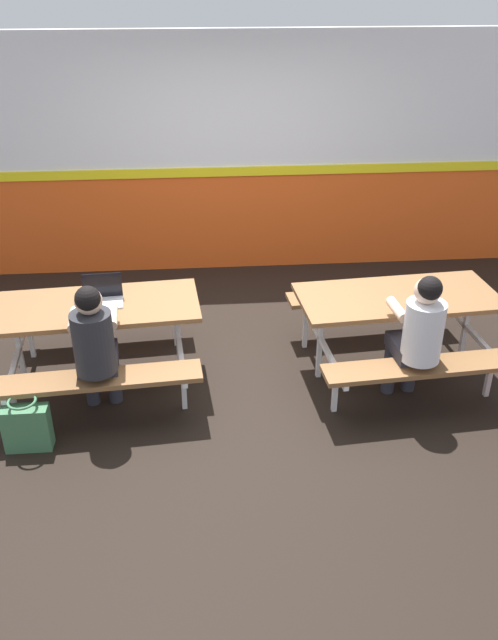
# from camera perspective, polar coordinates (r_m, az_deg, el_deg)

# --- Properties ---
(ground_plane) EXTENTS (10.00, 10.00, 0.02)m
(ground_plane) POSITION_cam_1_polar(r_m,az_deg,el_deg) (5.90, -0.07, -4.35)
(ground_plane) COLOR black
(accent_backdrop) EXTENTS (8.00, 0.14, 2.60)m
(accent_backdrop) POSITION_cam_1_polar(r_m,az_deg,el_deg) (7.51, -1.54, 13.52)
(accent_backdrop) COLOR #E55119
(accent_backdrop) RESTS_ON ground
(picnic_table_left) EXTENTS (1.72, 1.67, 0.74)m
(picnic_table_left) POSITION_cam_1_polar(r_m,az_deg,el_deg) (5.59, -12.91, -0.23)
(picnic_table_left) COLOR brown
(picnic_table_left) RESTS_ON ground
(picnic_table_right) EXTENTS (1.72, 1.67, 0.74)m
(picnic_table_right) POSITION_cam_1_polar(r_m,az_deg,el_deg) (5.74, 12.57, 0.61)
(picnic_table_right) COLOR brown
(picnic_table_right) RESTS_ON ground
(student_nearer) EXTENTS (0.38, 0.53, 1.21)m
(student_nearer) POSITION_cam_1_polar(r_m,az_deg,el_deg) (5.04, -13.15, -1.89)
(student_nearer) COLOR #2D2D38
(student_nearer) RESTS_ON ground
(student_further) EXTENTS (0.38, 0.53, 1.21)m
(student_further) POSITION_cam_1_polar(r_m,az_deg,el_deg) (5.22, 14.38, -0.96)
(student_further) COLOR #2D2D38
(student_further) RESTS_ON ground
(laptop_silver) EXTENTS (0.34, 0.24, 0.22)m
(laptop_silver) POSITION_cam_1_polar(r_m,az_deg,el_deg) (5.52, -12.48, 1.95)
(laptop_silver) COLOR silver
(laptop_silver) RESTS_ON picnic_table_left
(tote_bag_bright) EXTENTS (0.34, 0.21, 0.43)m
(tote_bag_bright) POSITION_cam_1_polar(r_m,az_deg,el_deg) (5.18, -18.59, -8.71)
(tote_bag_bright) COLOR #3F724C
(tote_bag_bright) RESTS_ON ground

